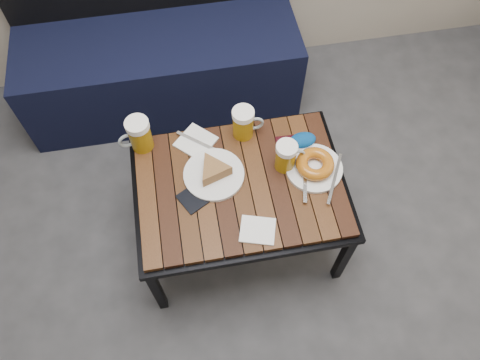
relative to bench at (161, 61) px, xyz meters
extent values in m
cube|color=black|center=(0.00, -0.02, -0.05)|extent=(1.40, 0.50, 0.45)
cube|color=black|center=(-0.13, -1.19, -0.06)|extent=(0.04, 0.03, 0.42)
cube|color=black|center=(0.65, -1.19, -0.06)|extent=(0.03, 0.03, 0.42)
cube|color=black|center=(-0.13, -0.63, -0.06)|extent=(0.04, 0.04, 0.42)
cube|color=black|center=(0.65, -0.63, -0.06)|extent=(0.03, 0.04, 0.42)
cube|color=black|center=(0.26, -0.91, 0.16)|extent=(0.84, 0.62, 0.03)
cube|color=black|center=(0.26, -0.91, 0.19)|extent=(0.80, 0.58, 0.02)
cylinder|color=#946B0B|center=(-0.10, -0.66, 0.26)|extent=(0.11, 0.11, 0.12)
cylinder|color=white|center=(-0.10, -0.66, 0.34)|extent=(0.09, 0.09, 0.03)
torus|color=#8C999E|center=(-0.15, -0.67, 0.26)|extent=(0.08, 0.03, 0.08)
cylinder|color=#946B0B|center=(0.31, -0.67, 0.26)|extent=(0.09, 0.09, 0.12)
cylinder|color=white|center=(0.31, -0.67, 0.33)|extent=(0.09, 0.09, 0.03)
torus|color=#8C999E|center=(0.36, -0.67, 0.26)|extent=(0.07, 0.01, 0.07)
cylinder|color=#946B0B|center=(0.45, -0.85, 0.25)|extent=(0.08, 0.08, 0.11)
cylinder|color=white|center=(0.45, -0.85, 0.32)|extent=(0.08, 0.08, 0.03)
torus|color=#8C999E|center=(0.49, -0.85, 0.25)|extent=(0.07, 0.02, 0.07)
cylinder|color=white|center=(0.16, -0.85, 0.21)|extent=(0.24, 0.24, 0.02)
cylinder|color=white|center=(0.56, -0.89, 0.21)|extent=(0.23, 0.23, 0.02)
torus|color=#8D3A0C|center=(0.56, -0.89, 0.24)|extent=(0.15, 0.15, 0.05)
cube|color=#A5A8AD|center=(0.62, -0.96, 0.22)|extent=(0.12, 0.22, 0.00)
cube|color=#A5A8AD|center=(0.50, -0.96, 0.22)|extent=(0.05, 0.17, 0.00)
cube|color=white|center=(0.11, -0.68, 0.20)|extent=(0.19, 0.19, 0.01)
cube|color=#A5A8AD|center=(0.11, -0.68, 0.21)|extent=(0.15, 0.13, 0.00)
cube|color=white|center=(0.29, -1.12, 0.20)|extent=(0.15, 0.14, 0.01)
cube|color=black|center=(0.09, -0.93, 0.20)|extent=(0.18, 0.16, 0.01)
cube|color=black|center=(0.48, -0.78, 0.20)|extent=(0.09, 0.12, 0.01)
ellipsoid|color=navy|center=(0.54, -0.76, 0.22)|extent=(0.12, 0.08, 0.05)
camera|label=1|loc=(0.10, -1.80, 1.79)|focal=35.00mm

